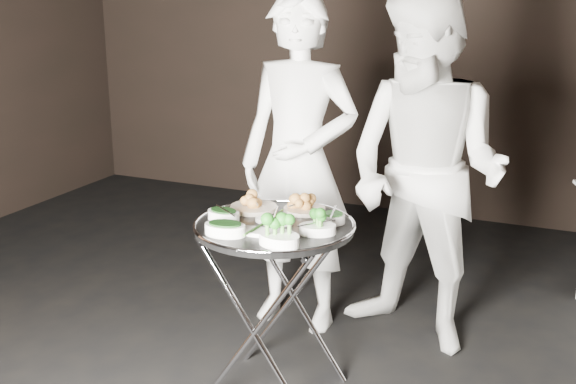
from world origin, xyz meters
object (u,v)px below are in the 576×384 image
at_px(tray_stand, 275,302).
at_px(waiter_left, 299,165).
at_px(serving_tray, 274,226).
at_px(waiter_right, 425,174).

xyz_separation_m(tray_stand, waiter_left, (-0.20, 0.75, 0.46)).
bearing_deg(serving_tray, tray_stand, -99.46).
relative_size(tray_stand, serving_tray, 1.14).
bearing_deg(waiter_right, serving_tray, -103.37).
bearing_deg(waiter_right, waiter_left, -158.35).
distance_m(tray_stand, waiter_left, 0.90).
relative_size(tray_stand, waiter_left, 0.45).
bearing_deg(serving_tray, waiter_left, 105.01).
distance_m(serving_tray, waiter_right, 0.93).
relative_size(waiter_left, waiter_right, 0.99).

